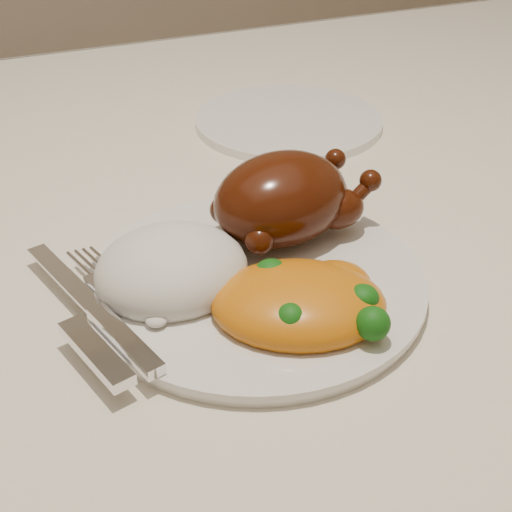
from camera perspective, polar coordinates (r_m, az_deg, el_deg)
name	(u,v)px	position (r m, az deg, el deg)	size (l,w,h in m)	color
dining_table	(213,266)	(0.80, -3.43, -0.83)	(1.60, 0.90, 0.76)	brown
tablecloth	(211,210)	(0.76, -3.61, 3.70)	(1.73, 1.03, 0.18)	beige
dinner_plate	(256,282)	(0.59, 0.00, -2.09)	(0.28, 0.28, 0.01)	silver
side_plate	(288,121)	(0.89, 2.62, 10.75)	(0.23, 0.23, 0.01)	silver
roast_chicken	(285,198)	(0.62, 2.32, 4.66)	(0.16, 0.11, 0.08)	#3F1506
rice_mound	(172,271)	(0.58, -6.76, -1.19)	(0.12, 0.11, 0.07)	white
mac_and_cheese	(302,302)	(0.54, 3.70, -3.68)	(0.16, 0.15, 0.05)	orange
cutlery	(100,323)	(0.54, -12.36, -5.27)	(0.07, 0.20, 0.01)	silver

